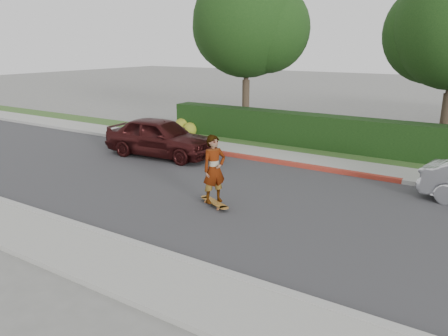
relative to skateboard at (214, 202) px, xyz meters
The scene contains 14 objects.
ground 3.17m from the skateboard, 17.48° to the left, with size 120.00×120.00×0.00m, color slate.
road 3.17m from the skateboard, 17.48° to the left, with size 60.00×8.00×0.01m, color #2D2D30.
curb_near 4.36m from the skateboard, 46.20° to the right, with size 60.00×0.20×0.15m, color #9E9E99.
sidewalk_near 5.05m from the skateboard, 53.29° to the right, with size 60.00×1.60×0.12m, color gray.
curb_far 5.88m from the skateboard, 59.13° to the left, with size 60.00×0.20×0.15m, color #9E9E99.
curb_red_section 5.43m from the skateboard, 111.41° to the left, with size 12.00×0.21×0.15m, color maroon.
sidewalk_far 6.67m from the skateboard, 63.10° to the left, with size 60.00×1.60×0.12m, color gray.
planting_strip 8.13m from the skateboard, 68.20° to the left, with size 60.00×1.60×0.10m, color #2D4C1E.
hedge 8.18m from the skateboard, 89.86° to the left, with size 15.00×1.00×1.50m, color black.
flowering_shrub 10.39m from the skateboard, 132.28° to the left, with size 1.40×1.00×0.90m.
tree_left 11.82m from the skateboard, 115.00° to the left, with size 5.99×5.21×8.00m.
skateboard is the anchor object (origin of this frame).
skateboarder 0.97m from the skateboard, 26.57° to the left, with size 0.70×0.46×1.91m, color white.
car_maroon 6.19m from the skateboard, 144.74° to the left, with size 1.88×4.66×1.59m, color #361111.
Camera 1 is at (3.47, -10.51, 4.41)m, focal length 35.00 mm.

